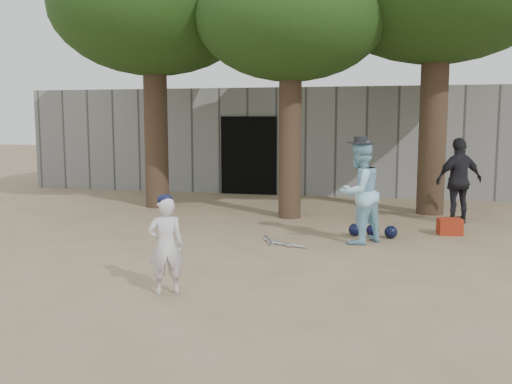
% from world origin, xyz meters
% --- Properties ---
extents(ground, '(70.00, 70.00, 0.00)m').
position_xyz_m(ground, '(0.00, 0.00, 0.00)').
color(ground, '#937C5E').
rests_on(ground, ground).
extents(boy_player, '(0.52, 0.46, 1.19)m').
position_xyz_m(boy_player, '(0.07, -1.54, 0.59)').
color(boy_player, silver).
rests_on(boy_player, ground).
extents(spectator_blue, '(1.05, 1.08, 1.75)m').
position_xyz_m(spectator_blue, '(2.20, 1.91, 0.88)').
color(spectator_blue, '#9BD7F0').
rests_on(spectator_blue, ground).
extents(spectator_dark, '(1.10, 0.86, 1.75)m').
position_xyz_m(spectator_dark, '(4.07, 4.30, 0.87)').
color(spectator_dark, black).
rests_on(spectator_dark, ground).
extents(red_bag, '(0.46, 0.38, 0.30)m').
position_xyz_m(red_bag, '(3.80, 3.02, 0.15)').
color(red_bag, '#9F2C15').
rests_on(red_bag, ground).
extents(back_building, '(16.00, 5.24, 3.00)m').
position_xyz_m(back_building, '(-0.00, 10.33, 1.50)').
color(back_building, gray).
rests_on(back_building, ground).
extents(helmet_row, '(0.87, 0.31, 0.23)m').
position_xyz_m(helmet_row, '(2.42, 2.47, 0.11)').
color(helmet_row, black).
rests_on(helmet_row, ground).
extents(bat_pile, '(0.86, 0.73, 0.06)m').
position_xyz_m(bat_pile, '(0.86, 1.50, 0.03)').
color(bat_pile, '#B8B9BF').
rests_on(bat_pile, ground).
extents(tree_row, '(11.40, 5.80, 6.69)m').
position_xyz_m(tree_row, '(0.74, 5.02, 4.69)').
color(tree_row, brown).
rests_on(tree_row, ground).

